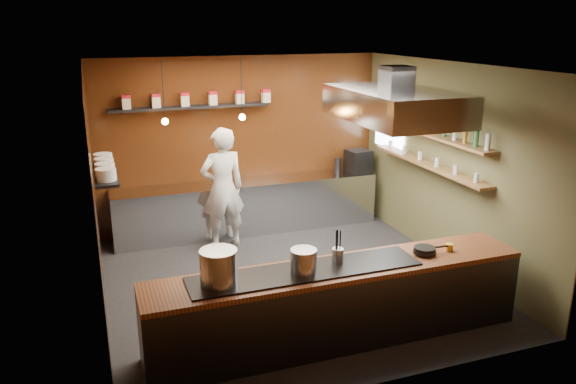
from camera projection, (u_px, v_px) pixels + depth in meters
name	position (u px, v px, depth m)	size (l,w,h in m)	color
floor	(291.00, 282.00, 7.96)	(5.00, 5.00, 0.00)	black
back_wall	(242.00, 144.00, 9.78)	(5.00, 5.00, 0.00)	#37150A
left_wall	(95.00, 199.00, 6.73)	(5.00, 5.00, 0.00)	#37150A
right_wall	(449.00, 165.00, 8.33)	(5.00, 5.00, 0.00)	brown
ceiling	(291.00, 66.00, 7.09)	(5.00, 5.00, 0.00)	silver
window_pane	(390.00, 120.00, 9.73)	(1.00, 1.00, 0.00)	white
prep_counter	(248.00, 206.00, 9.79)	(4.60, 0.65, 0.90)	silver
pass_counter	(338.00, 303.00, 6.39)	(4.40, 0.72, 0.94)	#38383D
tin_shelf	(190.00, 107.00, 9.16)	(2.60, 0.26, 0.04)	black
plate_shelf	(105.00, 174.00, 7.66)	(0.30, 1.40, 0.04)	black
bottle_shelf_upper	(430.00, 134.00, 8.43)	(0.26, 2.80, 0.04)	#906139
bottle_shelf_lower	(428.00, 164.00, 8.56)	(0.26, 2.80, 0.04)	#906139
extractor_hood	(395.00, 105.00, 7.29)	(1.20, 2.00, 0.72)	#38383D
pendant_left	(165.00, 118.00, 8.42)	(0.10, 0.10, 0.95)	black
pendant_right	(242.00, 114.00, 8.81)	(0.10, 0.10, 0.95)	black
storage_tins	(199.00, 99.00, 9.17)	(2.43, 0.13, 0.22)	beige
plate_stacks	(104.00, 166.00, 7.64)	(0.26, 1.16, 0.16)	silver
bottles	(431.00, 125.00, 8.39)	(0.06, 2.66, 0.24)	silver
wine_glasses	(428.00, 159.00, 8.54)	(0.07, 2.37, 0.13)	silver
stockpot_large	(219.00, 267.00, 5.74)	(0.39, 0.39, 0.38)	#B2B4B9
stockpot_small	(304.00, 261.00, 6.02)	(0.29, 0.29, 0.27)	silver
utensil_crock	(338.00, 256.00, 6.29)	(0.13, 0.13, 0.17)	silver
frying_pan	(425.00, 250.00, 6.58)	(0.44, 0.27, 0.07)	black
butter_jar	(449.00, 247.00, 6.69)	(0.09, 0.09, 0.08)	gold
espresso_machine	(358.00, 161.00, 10.27)	(0.40, 0.38, 0.40)	black
chef	(223.00, 188.00, 8.96)	(0.72, 0.47, 1.97)	silver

